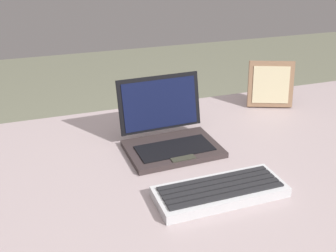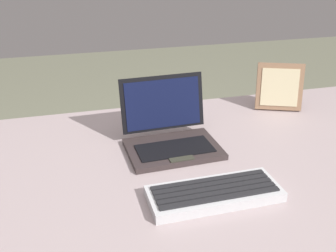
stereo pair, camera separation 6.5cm
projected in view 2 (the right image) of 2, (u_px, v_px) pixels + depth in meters
desk at (169, 195)px, 1.02m from camera, size 1.72×0.82×0.73m
laptop_front at (170, 135)px, 1.06m from camera, size 0.25×0.21×0.18m
external_keyboard at (214, 193)px, 0.86m from camera, size 0.29×0.12×0.03m
photo_frame at (279, 87)px, 1.29m from camera, size 0.15×0.10×0.15m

